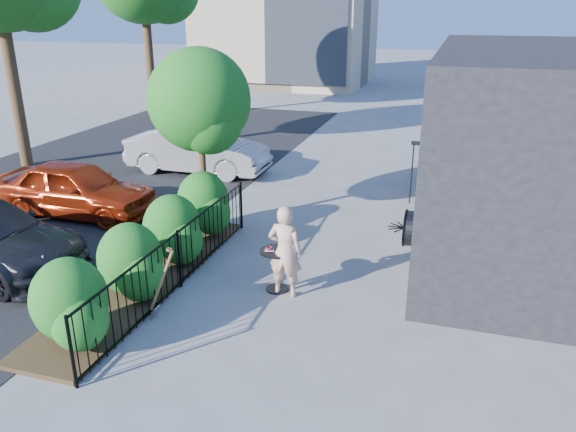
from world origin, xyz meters
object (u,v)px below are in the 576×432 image
(car_silver, at_px, (198,150))
(shovel, at_px, (160,288))
(woman, at_px, (285,251))
(patio_tree, at_px, (202,107))
(car_red, at_px, (77,189))
(cafe_table, at_px, (277,263))

(car_silver, bearing_deg, shovel, -158.06)
(woman, height_order, car_silver, woman)
(woman, xyz_separation_m, car_silver, (-4.81, 6.60, -0.12))
(patio_tree, bearing_deg, car_red, -178.30)
(cafe_table, bearing_deg, shovel, -133.71)
(patio_tree, height_order, cafe_table, patio_tree)
(woman, height_order, car_red, woman)
(patio_tree, distance_m, shovel, 4.55)
(patio_tree, bearing_deg, shovel, -75.77)
(woman, relative_size, car_red, 0.43)
(patio_tree, height_order, shovel, patio_tree)
(woman, xyz_separation_m, shovel, (-1.64, -1.40, -0.25))
(car_silver, bearing_deg, patio_tree, -151.69)
(shovel, distance_m, car_red, 5.75)
(cafe_table, distance_m, car_silver, 7.96)
(woman, xyz_separation_m, car_red, (-5.97, 2.38, -0.17))
(cafe_table, bearing_deg, car_silver, 125.56)
(patio_tree, xyz_separation_m, car_silver, (-2.19, 4.12, -2.06))
(woman, relative_size, car_silver, 0.39)
(car_red, distance_m, car_silver, 4.38)
(cafe_table, xyz_separation_m, shovel, (-1.45, -1.52, 0.05))
(woman, bearing_deg, cafe_table, -32.30)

